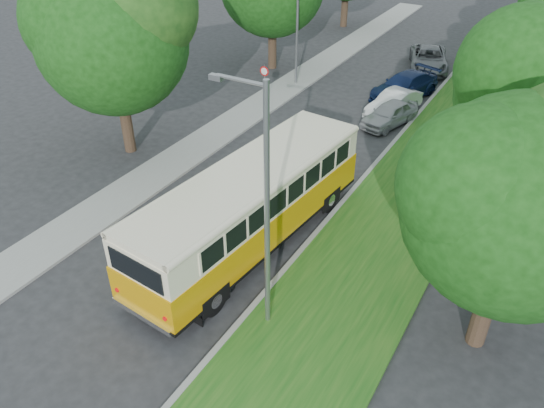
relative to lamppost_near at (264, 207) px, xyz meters
The scene contains 12 objects.
ground 6.56m from the lamppost_near, 149.28° to the left, with size 120.00×120.00×0.00m, color #272729.
curb 8.66m from the lamppost_near, 94.62° to the left, with size 0.20×70.00×0.15m, color gray.
grass_verge 8.82m from the lamppost_near, 76.91° to the left, with size 4.50×70.00×0.13m, color #185416.
sidewalk 12.49m from the lamppost_near, 140.22° to the left, with size 2.20×70.00×0.12m, color gray.
lamppost_near is the anchor object (origin of this frame).
lamppost_far 20.53m from the lamppost_near, 115.71° to the left, with size 1.71×0.16×7.50m.
warning_sign 17.10m from the lamppost_near, 121.02° to the left, with size 0.56×0.10×2.50m.
vintage_bus 4.86m from the lamppost_near, 128.04° to the left, with size 2.83×11.00×3.27m, color orange, non-canonical shape.
car_silver 16.32m from the lamppost_near, 95.92° to the left, with size 1.51×3.75×1.28m, color #AEAEB2.
car_white 17.77m from the lamppost_near, 96.39° to the left, with size 1.38×3.96×1.30m, color white.
car_blue 20.38m from the lamppost_near, 96.32° to the left, with size 2.01×4.95×1.44m, color #12224F.
car_grey 25.94m from the lamppost_near, 95.37° to the left, with size 2.39×5.19×1.44m, color slate.
Camera 1 is at (10.42, -12.71, 12.45)m, focal length 35.00 mm.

